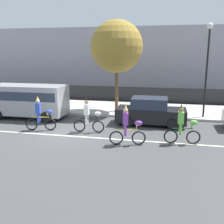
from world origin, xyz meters
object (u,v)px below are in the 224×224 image
parade_cyclist_purple (128,128)px  parade_cyclist_lime (183,127)px  street_lamp_post (208,57)px  parade_cyclist_cobalt (41,116)px  parade_cyclist_zebra (89,117)px  parked_van_grey (29,99)px  parked_car_black (151,112)px

parade_cyclist_purple → parade_cyclist_lime: 2.60m
parade_cyclist_lime → street_lamp_post: (1.56, 5.20, 3.15)m
parade_cyclist_cobalt → street_lamp_post: street_lamp_post is taller
parade_cyclist_purple → street_lamp_post: (4.07, 5.90, 3.15)m
parade_cyclist_cobalt → parade_cyclist_zebra: 2.73m
parked_van_grey → parked_car_black: 7.96m
parade_cyclist_zebra → parade_cyclist_lime: (4.87, -0.86, 0.00)m
parade_cyclist_cobalt → parade_cyclist_purple: 5.26m
parade_cyclist_lime → parked_van_grey: size_ratio=0.38×
parade_cyclist_cobalt → street_lamp_post: size_ratio=0.33×
parked_car_black → parade_cyclist_lime: bearing=-61.3°
parade_cyclist_zebra → parade_cyclist_lime: size_ratio=1.00×
parade_cyclist_cobalt → parade_cyclist_zebra: size_ratio=1.00×
parade_cyclist_lime → street_lamp_post: 6.28m
parade_cyclist_lime → parked_van_grey: 10.18m
parade_cyclist_cobalt → parked_car_black: parade_cyclist_cobalt is taller
parade_cyclist_zebra → parked_van_grey: 5.34m
parade_cyclist_lime → parked_van_grey: (-9.67, 3.17, 0.44)m
parked_car_black → street_lamp_post: 5.03m
parade_cyclist_purple → parked_van_grey: size_ratio=0.38×
parade_cyclist_cobalt → parked_van_grey: bearing=129.4°
parade_cyclist_lime → parked_car_black: parade_cyclist_lime is taller
street_lamp_post → parade_cyclist_zebra: bearing=-146.0°
parade_cyclist_purple → parade_cyclist_lime: same height
parade_cyclist_cobalt → street_lamp_post: 10.70m
parade_cyclist_cobalt → parked_van_grey: parked_van_grey is taller
parade_cyclist_zebra → parade_cyclist_lime: 4.95m
parked_car_black → parade_cyclist_cobalt: bearing=-157.1°
parade_cyclist_cobalt → parade_cyclist_lime: same height
parade_cyclist_purple → parked_car_black: 3.92m
parade_cyclist_purple → parked_van_grey: bearing=151.6°
parade_cyclist_zebra → parked_car_black: size_ratio=0.47×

